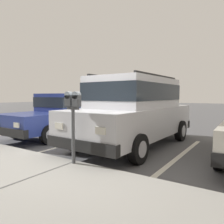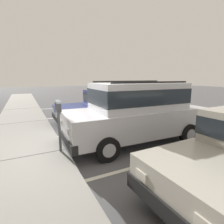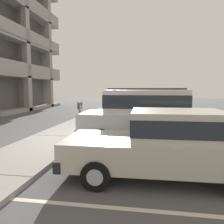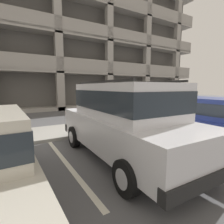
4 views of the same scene
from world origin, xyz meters
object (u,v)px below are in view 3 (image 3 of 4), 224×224
red_sedan (168,142)px  dark_hatchback (149,112)px  silver_suv (145,114)px  parking_meter_near (80,110)px

red_sedan → dark_hatchback: same height
red_sedan → dark_hatchback: size_ratio=1.01×
silver_suv → red_sedan: bearing=-169.2°
dark_hatchback → parking_meter_near: bearing=138.1°
silver_suv → dark_hatchback: bearing=-1.9°
silver_suv → parking_meter_near: bearing=89.8°
red_sedan → parking_meter_near: bearing=42.0°
dark_hatchback → parking_meter_near: size_ratio=3.13×
silver_suv → red_sedan: 3.23m
silver_suv → dark_hatchback: size_ratio=1.08×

